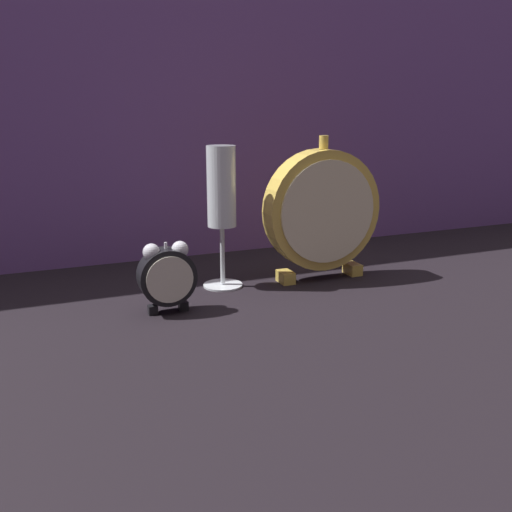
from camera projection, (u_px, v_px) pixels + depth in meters
ground_plane at (279, 310)px, 0.77m from camera, size 4.00×4.00×0.00m
fabric_backdrop_drape at (202, 87)px, 0.98m from camera, size 1.61×0.01×0.59m
alarm_clock_twin_bell at (167, 274)px, 0.74m from camera, size 0.08×0.03×0.10m
mantel_clock_silver at (322, 211)px, 0.88m from camera, size 0.18×0.04×0.22m
champagne_flute at (222, 198)px, 0.83m from camera, size 0.06×0.06×0.21m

